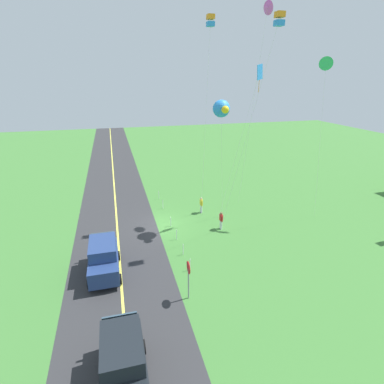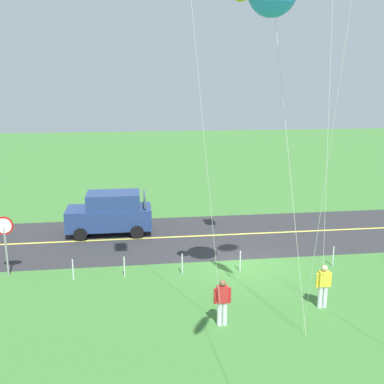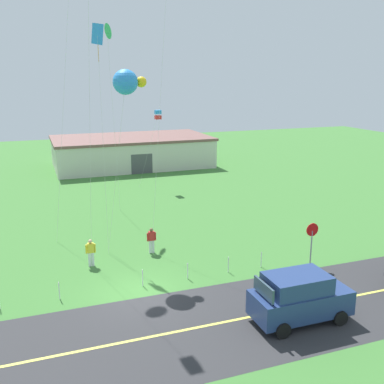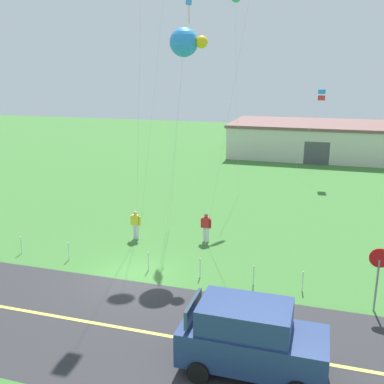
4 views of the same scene
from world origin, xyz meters
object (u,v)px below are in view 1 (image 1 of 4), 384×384
at_px(car_suv_foreground, 104,258).
at_px(kite_orange_near, 267,10).
at_px(car_parked_east_near, 123,363).
at_px(kite_cyan_top, 326,65).
at_px(person_adult_companion, 201,205).
at_px(kite_red_low, 279,20).
at_px(kite_blue_mid, 210,22).
at_px(stop_sign, 189,273).
at_px(kite_green_far, 259,76).
at_px(kite_yellow_high, 222,109).
at_px(person_adult_near, 221,220).

distance_m(car_suv_foreground, kite_orange_near, 23.19).
height_order(car_parked_east_near, kite_cyan_top, kite_cyan_top).
xyz_separation_m(car_parked_east_near, kite_cyan_top, (-13.16, 17.88, 12.41)).
distance_m(person_adult_companion, kite_red_low, 16.68).
height_order(car_parked_east_near, kite_blue_mid, kite_blue_mid).
bearing_deg(car_parked_east_near, stop_sign, 138.46).
bearing_deg(kite_cyan_top, kite_green_far, -106.20).
bearing_deg(kite_yellow_high, person_adult_near, -6.76).
xyz_separation_m(person_adult_companion, kite_cyan_top, (3.18, 9.55, 12.70)).
bearing_deg(stop_sign, car_parked_east_near, -41.54).
relative_size(person_adult_companion, kite_blue_mid, 0.09).
distance_m(stop_sign, kite_blue_mid, 19.05).
height_order(stop_sign, person_adult_near, stop_sign).
bearing_deg(kite_red_low, kite_yellow_high, -140.91).
relative_size(stop_sign, person_adult_companion, 1.60).
relative_size(kite_yellow_high, kite_orange_near, 0.59).
xyz_separation_m(car_suv_foreground, kite_yellow_high, (-5.20, 10.03, 9.07)).
bearing_deg(person_adult_near, car_parked_east_near, 10.08).
bearing_deg(car_suv_foreground, kite_yellow_high, 117.38).
relative_size(kite_green_far, kite_orange_near, 0.74).
distance_m(car_parked_east_near, person_adult_companion, 18.34).
relative_size(car_suv_foreground, kite_cyan_top, 0.31).
relative_size(person_adult_near, kite_orange_near, 0.09).
relative_size(kite_red_low, kite_orange_near, 0.90).
xyz_separation_m(car_suv_foreground, person_adult_near, (-4.02, 9.89, -0.29)).
relative_size(car_parked_east_near, kite_orange_near, 0.24).
height_order(car_suv_foreground, person_adult_near, car_suv_foreground).
xyz_separation_m(person_adult_companion, kite_green_far, (1.68, 4.38, 11.83)).
bearing_deg(kite_yellow_high, kite_green_far, 104.47).
bearing_deg(stop_sign, kite_orange_near, 139.66).
xyz_separation_m(car_parked_east_near, kite_blue_mid, (-15.56, 8.67, 15.49)).
height_order(person_adult_companion, kite_orange_near, kite_orange_near).
distance_m(car_suv_foreground, car_parked_east_near, 8.60).
height_order(car_parked_east_near, kite_red_low, kite_red_low).
xyz_separation_m(car_parked_east_near, person_adult_companion, (-16.34, 8.33, -0.29)).
xyz_separation_m(car_parked_east_near, kite_orange_near, (-15.82, 13.61, 16.60)).
bearing_deg(person_adult_near, stop_sign, 13.88).
distance_m(person_adult_near, kite_orange_near, 17.80).
distance_m(car_parked_east_near, kite_green_far, 22.58).
bearing_deg(kite_cyan_top, kite_orange_near, -121.87).
distance_m(car_suv_foreground, person_adult_companion, 12.05).
height_order(car_parked_east_near, kite_green_far, kite_green_far).
distance_m(stop_sign, person_adult_companion, 12.57).
height_order(car_suv_foreground, kite_green_far, kite_green_far).
height_order(stop_sign, person_adult_companion, stop_sign).
bearing_deg(car_parked_east_near, person_adult_near, 144.34).
distance_m(kite_blue_mid, kite_orange_near, 5.06).
relative_size(stop_sign, kite_orange_near, 0.14).
relative_size(car_parked_east_near, stop_sign, 1.72).
relative_size(person_adult_near, person_adult_companion, 1.00).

